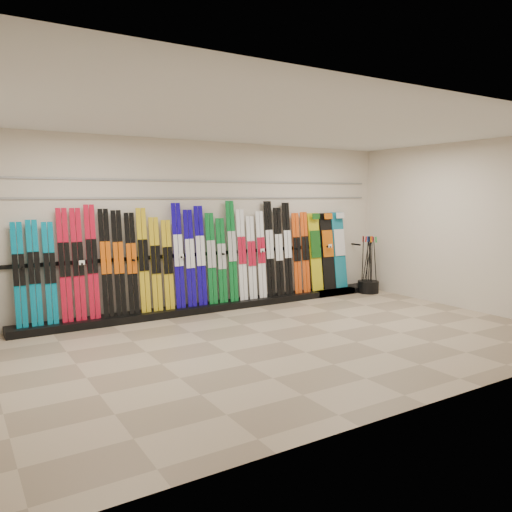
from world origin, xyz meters
TOP-DOWN VIEW (x-y plane):
  - floor at (0.00, 0.00)m, footprint 8.00×8.00m
  - back_wall at (0.00, 2.50)m, footprint 8.00×0.00m
  - right_wall at (4.00, 0.00)m, footprint 0.00×5.00m
  - ceiling at (0.00, 0.00)m, footprint 8.00×8.00m
  - ski_rack_base at (0.22, 2.28)m, footprint 8.00×0.40m
  - skis at (-0.44, 2.31)m, footprint 5.38×0.20m
  - snowboards at (2.78, 2.36)m, footprint 0.93×0.24m
  - pole_bin at (3.60, 2.00)m, footprint 0.44×0.44m
  - ski_poles at (3.59, 1.98)m, footprint 0.27×0.36m
  - slatwall_rail_0 at (0.00, 2.48)m, footprint 7.60×0.02m
  - slatwall_rail_1 at (0.00, 2.48)m, footprint 7.60×0.02m

SIDE VIEW (x-z plane):
  - floor at x=0.00m, z-range 0.00..0.00m
  - ski_rack_base at x=0.22m, z-range 0.00..0.12m
  - pole_bin at x=3.60m, z-range 0.00..0.25m
  - ski_poles at x=3.59m, z-range 0.02..1.20m
  - snowboards at x=2.78m, z-range 0.12..1.69m
  - skis at x=-0.44m, z-range 0.04..1.87m
  - back_wall at x=0.00m, z-range -2.50..5.50m
  - right_wall at x=4.00m, z-range -1.00..4.00m
  - slatwall_rail_0 at x=0.00m, z-range 1.98..2.02m
  - slatwall_rail_1 at x=0.00m, z-range 2.28..2.31m
  - ceiling at x=0.00m, z-range 3.00..3.00m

